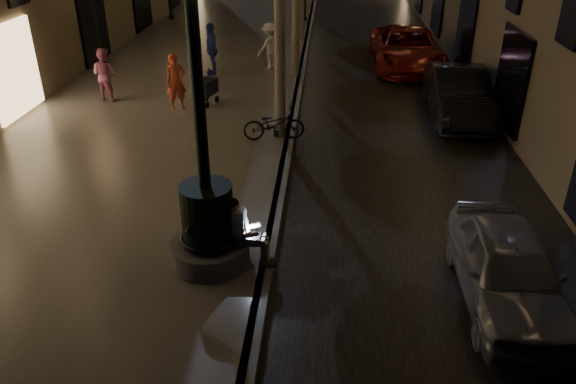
# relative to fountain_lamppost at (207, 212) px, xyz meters

# --- Properties ---
(ground) EXTENTS (120.00, 120.00, 0.00)m
(ground) POSITION_rel_fountain_lamppost_xyz_m (1.00, 13.00, -1.21)
(ground) COLOR black
(ground) RESTS_ON ground
(cobble_lane) EXTENTS (6.00, 45.00, 0.02)m
(cobble_lane) POSITION_rel_fountain_lamppost_xyz_m (4.00, 13.00, -1.20)
(cobble_lane) COLOR black
(cobble_lane) RESTS_ON ground
(promenade) EXTENTS (8.00, 45.00, 0.20)m
(promenade) POSITION_rel_fountain_lamppost_xyz_m (-3.00, 13.00, -1.11)
(promenade) COLOR #625E57
(promenade) RESTS_ON ground
(curb_strip) EXTENTS (0.25, 45.00, 0.20)m
(curb_strip) POSITION_rel_fountain_lamppost_xyz_m (1.00, 13.00, -1.11)
(curb_strip) COLOR #59595B
(curb_strip) RESTS_ON ground
(fountain_lamppost) EXTENTS (1.40, 1.40, 5.21)m
(fountain_lamppost) POSITION_rel_fountain_lamppost_xyz_m (0.00, 0.00, 0.00)
(fountain_lamppost) COLOR #59595B
(fountain_lamppost) RESTS_ON promenade
(seated_man_laptop) EXTENTS (0.91, 0.31, 1.29)m
(seated_man_laptop) POSITION_rel_fountain_lamppost_xyz_m (0.61, 0.00, -0.33)
(seated_man_laptop) COLOR gray
(seated_man_laptop) RESTS_ON promenade
(lamp_curb_a) EXTENTS (0.36, 0.36, 4.81)m
(lamp_curb_a) POSITION_rel_fountain_lamppost_xyz_m (0.70, 6.00, 2.02)
(lamp_curb_a) COLOR black
(lamp_curb_a) RESTS_ON promenade
(stroller) EXTENTS (0.67, 1.09, 1.11)m
(stroller) POSITION_rel_fountain_lamppost_xyz_m (-1.77, 8.42, -0.46)
(stroller) COLOR black
(stroller) RESTS_ON promenade
(car_front) EXTENTS (1.49, 3.69, 1.26)m
(car_front) POSITION_rel_fountain_lamppost_xyz_m (5.00, -0.50, -0.58)
(car_front) COLOR #A3A4AA
(car_front) RESTS_ON ground
(car_second) EXTENTS (1.67, 4.52, 1.48)m
(car_second) POSITION_rel_fountain_lamppost_xyz_m (5.91, 8.32, -0.47)
(car_second) COLOR black
(car_second) RESTS_ON ground
(car_third) EXTENTS (2.55, 5.49, 1.52)m
(car_third) POSITION_rel_fountain_lamppost_xyz_m (5.00, 13.87, -0.45)
(car_third) COLOR maroon
(car_third) RESTS_ON ground
(pedestrian_red) EXTENTS (0.73, 0.63, 1.69)m
(pedestrian_red) POSITION_rel_fountain_lamppost_xyz_m (-2.56, 7.97, -0.17)
(pedestrian_red) COLOR #BF4026
(pedestrian_red) RESTS_ON promenade
(pedestrian_pink) EXTENTS (0.93, 0.80, 1.66)m
(pedestrian_pink) POSITION_rel_fountain_lamppost_xyz_m (-5.02, 8.67, -0.18)
(pedestrian_pink) COLOR #C8698E
(pedestrian_pink) RESTS_ON promenade
(pedestrian_white) EXTENTS (1.22, 1.21, 1.69)m
(pedestrian_white) POSITION_rel_fountain_lamppost_xyz_m (-0.20, 12.72, -0.17)
(pedestrian_white) COLOR silver
(pedestrian_white) RESTS_ON promenade
(pedestrian_blue) EXTENTS (0.74, 1.17, 1.85)m
(pedestrian_blue) POSITION_rel_fountain_lamppost_xyz_m (-2.21, 11.78, -0.09)
(pedestrian_blue) COLOR #2A399C
(pedestrian_blue) RESTS_ON promenade
(bicycle) EXTENTS (1.71, 0.85, 0.86)m
(bicycle) POSITION_rel_fountain_lamppost_xyz_m (0.60, 5.73, -0.58)
(bicycle) COLOR black
(bicycle) RESTS_ON promenade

